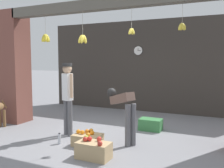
% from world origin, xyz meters
% --- Properties ---
extents(ground_plane, '(60.00, 60.00, 0.00)m').
position_xyz_m(ground_plane, '(0.00, 0.00, 0.00)').
color(ground_plane, gray).
extents(shop_back_wall, '(7.14, 0.12, 3.05)m').
position_xyz_m(shop_back_wall, '(0.00, 3.24, 1.52)').
color(shop_back_wall, '#38332D').
rests_on(shop_back_wall, ground_plane).
extents(shop_pillar_left, '(0.70, 0.60, 3.05)m').
position_xyz_m(shop_pillar_left, '(-2.92, 0.30, 1.52)').
color(shop_pillar_left, brown).
rests_on(shop_pillar_left, ground_plane).
extents(storefront_awning, '(5.24, 0.33, 0.97)m').
position_xyz_m(storefront_awning, '(-0.04, 0.12, 2.89)').
color(storefront_awning, '#5B564C').
extents(shopkeeper, '(0.33, 0.29, 1.65)m').
position_xyz_m(shopkeeper, '(-0.80, -0.19, 0.98)').
color(shopkeeper, '#56565B').
rests_on(shopkeeper, ground_plane).
extents(worker_stooping, '(0.78, 0.58, 1.11)m').
position_xyz_m(worker_stooping, '(0.54, -0.13, 0.74)').
color(worker_stooping, '#56565B').
rests_on(worker_stooping, ground_plane).
extents(fruit_crate_oranges, '(0.54, 0.42, 0.31)m').
position_xyz_m(fruit_crate_oranges, '(-0.05, -0.60, 0.13)').
color(fruit_crate_oranges, tan).
rests_on(fruit_crate_oranges, ground_plane).
extents(fruit_crate_apples, '(0.59, 0.33, 0.37)m').
position_xyz_m(fruit_crate_apples, '(0.39, -1.14, 0.16)').
color(fruit_crate_apples, tan).
rests_on(fruit_crate_apples, ground_plane).
extents(produce_box_green, '(0.54, 0.36, 0.28)m').
position_xyz_m(produce_box_green, '(0.80, 1.02, 0.14)').
color(produce_box_green, '#387A42').
rests_on(produce_box_green, ground_plane).
extents(water_bottle, '(0.07, 0.07, 0.23)m').
position_xyz_m(water_bottle, '(-0.62, -0.76, 0.11)').
color(water_bottle, silver).
rests_on(water_bottle, ground_plane).
extents(wall_clock, '(0.31, 0.03, 0.31)m').
position_xyz_m(wall_clock, '(-0.27, 3.16, 2.05)').
color(wall_clock, black).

